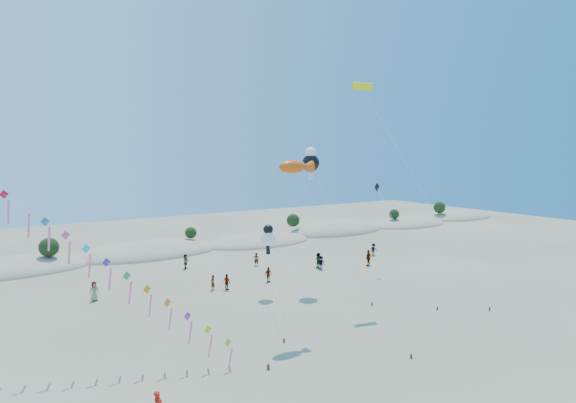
% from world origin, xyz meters
% --- Properties ---
extents(ground, '(160.00, 160.00, 0.00)m').
position_xyz_m(ground, '(0.00, 0.00, 0.00)').
color(ground, '#7F7558').
rests_on(ground, ground).
extents(dune_ridge, '(145.30, 11.49, 5.57)m').
position_xyz_m(dune_ridge, '(1.06, 45.14, 0.11)').
color(dune_ridge, tan).
rests_on(dune_ridge, ground).
extents(kite_train, '(22.74, 16.10, 19.02)m').
position_xyz_m(kite_train, '(-16.09, 15.81, 9.72)').
color(kite_train, '#3F2D1E').
rests_on(kite_train, ground).
extents(fish_kite, '(4.72, 9.19, 12.77)m').
position_xyz_m(fish_kite, '(1.24, 12.23, 12.24)').
color(fish_kite, '#3F2D1E').
rests_on(fish_kite, ground).
extents(cartoon_kite_low, '(5.65, 11.16, 6.69)m').
position_xyz_m(cartoon_kite_low, '(3.84, 20.71, 5.54)').
color(cartoon_kite_low, '#3F2D1E').
rests_on(cartoon_kite_low, ground).
extents(cartoon_kite_high, '(2.00, 9.02, 13.86)m').
position_xyz_m(cartoon_kite_high, '(8.95, 21.12, 12.48)').
color(cartoon_kite_high, '#3F2D1E').
rests_on(cartoon_kite_high, ground).
extents(parafoil_kite, '(7.40, 9.80, 19.57)m').
position_xyz_m(parafoil_kite, '(11.05, 15.69, 18.66)').
color(parafoil_kite, '#3F2D1E').
rests_on(parafoil_kite, ground).
extents(dark_kite, '(5.74, 13.26, 10.01)m').
position_xyz_m(dark_kite, '(17.42, 18.58, 6.86)').
color(dark_kite, '#3F2D1E').
rests_on(dark_kite, ground).
extents(beachgoers, '(35.44, 11.75, 1.89)m').
position_xyz_m(beachgoers, '(9.15, 27.74, 0.84)').
color(beachgoers, slate).
rests_on(beachgoers, ground).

